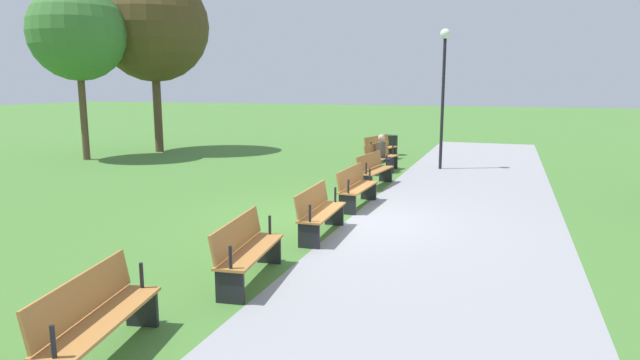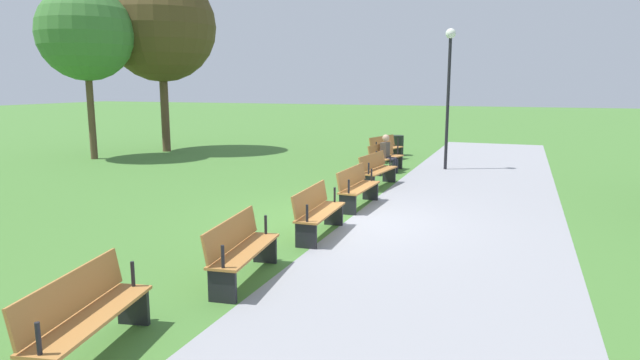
{
  "view_description": "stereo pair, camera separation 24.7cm",
  "coord_description": "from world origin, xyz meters",
  "px_view_note": "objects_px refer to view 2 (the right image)",
  "views": [
    {
      "loc": [
        10.35,
        3.08,
        2.75
      ],
      "look_at": [
        -0.0,
        -0.51,
        0.8
      ],
      "focal_mm": 30.33,
      "sensor_mm": 36.0,
      "label": 1
    },
    {
      "loc": [
        10.27,
        3.32,
        2.75
      ],
      "look_at": [
        -0.0,
        -0.51,
        0.8
      ],
      "focal_mm": 30.33,
      "sensor_mm": 36.0,
      "label": 2
    }
  ],
  "objects_px": {
    "bench_4": "(317,210)",
    "bench_6": "(85,314)",
    "bench_2": "(377,169)",
    "bench_5": "(241,248)",
    "person_seated": "(388,153)",
    "lamp_post": "(449,74)",
    "bench_3": "(357,186)",
    "trash_bin": "(397,145)",
    "tree_1": "(85,34)",
    "bench_1": "(385,157)",
    "tree_4": "(161,27)",
    "bench_0": "(385,148)"
  },
  "relations": [
    {
      "from": "bench_1",
      "to": "tree_4",
      "type": "height_order",
      "value": "tree_4"
    },
    {
      "from": "bench_6",
      "to": "person_seated",
      "type": "bearing_deg",
      "value": 168.33
    },
    {
      "from": "bench_5",
      "to": "tree_1",
      "type": "xyz_separation_m",
      "value": [
        -9.3,
        -11.26,
        4.05
      ]
    },
    {
      "from": "bench_1",
      "to": "bench_4",
      "type": "height_order",
      "value": "same"
    },
    {
      "from": "person_seated",
      "to": "bench_3",
      "type": "bearing_deg",
      "value": 16.52
    },
    {
      "from": "tree_4",
      "to": "bench_3",
      "type": "bearing_deg",
      "value": 55.49
    },
    {
      "from": "person_seated",
      "to": "tree_4",
      "type": "relative_size",
      "value": 0.17
    },
    {
      "from": "bench_1",
      "to": "bench_3",
      "type": "distance_m",
      "value": 5.08
    },
    {
      "from": "tree_1",
      "to": "bench_4",
      "type": "bearing_deg",
      "value": 59.43
    },
    {
      "from": "lamp_post",
      "to": "bench_3",
      "type": "bearing_deg",
      "value": -10.4
    },
    {
      "from": "person_seated",
      "to": "tree_1",
      "type": "bearing_deg",
      "value": -75.29
    },
    {
      "from": "bench_4",
      "to": "person_seated",
      "type": "xyz_separation_m",
      "value": [
        -7.46,
        -0.47,
        0.16
      ]
    },
    {
      "from": "bench_2",
      "to": "tree_1",
      "type": "relative_size",
      "value": 0.29
    },
    {
      "from": "bench_2",
      "to": "tree_4",
      "type": "distance_m",
      "value": 12.01
    },
    {
      "from": "bench_2",
      "to": "trash_bin",
      "type": "bearing_deg",
      "value": -165.57
    },
    {
      "from": "bench_3",
      "to": "tree_1",
      "type": "relative_size",
      "value": 0.28
    },
    {
      "from": "person_seated",
      "to": "lamp_post",
      "type": "xyz_separation_m",
      "value": [
        -1.34,
        1.62,
        2.43
      ]
    },
    {
      "from": "trash_bin",
      "to": "bench_4",
      "type": "bearing_deg",
      "value": 5.37
    },
    {
      "from": "person_seated",
      "to": "tree_4",
      "type": "distance_m",
      "value": 11.01
    },
    {
      "from": "bench_2",
      "to": "tree_4",
      "type": "xyz_separation_m",
      "value": [
        -4.57,
        -10.14,
        4.52
      ]
    },
    {
      "from": "bench_4",
      "to": "bench_5",
      "type": "distance_m",
      "value": 2.54
    },
    {
      "from": "bench_2",
      "to": "bench_4",
      "type": "bearing_deg",
      "value": 8.88
    },
    {
      "from": "tree_4",
      "to": "tree_1",
      "type": "bearing_deg",
      "value": -21.3
    },
    {
      "from": "bench_5",
      "to": "tree_1",
      "type": "relative_size",
      "value": 0.29
    },
    {
      "from": "tree_1",
      "to": "lamp_post",
      "type": "distance_m",
      "value": 12.85
    },
    {
      "from": "bench_1",
      "to": "tree_4",
      "type": "xyz_separation_m",
      "value": [
        -2.06,
        -9.75,
        4.52
      ]
    },
    {
      "from": "tree_1",
      "to": "tree_4",
      "type": "relative_size",
      "value": 0.87
    },
    {
      "from": "bench_1",
      "to": "bench_5",
      "type": "bearing_deg",
      "value": 13.33
    },
    {
      "from": "bench_3",
      "to": "bench_5",
      "type": "bearing_deg",
      "value": 0.01
    },
    {
      "from": "bench_3",
      "to": "bench_5",
      "type": "xyz_separation_m",
      "value": [
        5.07,
        -0.2,
        0.0
      ]
    },
    {
      "from": "bench_1",
      "to": "tree_1",
      "type": "height_order",
      "value": "tree_1"
    },
    {
      "from": "bench_6",
      "to": "bench_3",
      "type": "bearing_deg",
      "value": 164.46
    },
    {
      "from": "trash_bin",
      "to": "bench_6",
      "type": "bearing_deg",
      "value": 1.76
    },
    {
      "from": "person_seated",
      "to": "tree_1",
      "type": "relative_size",
      "value": 0.19
    },
    {
      "from": "person_seated",
      "to": "lamp_post",
      "type": "distance_m",
      "value": 3.21
    },
    {
      "from": "tree_1",
      "to": "lamp_post",
      "type": "relative_size",
      "value": 1.39
    },
    {
      "from": "bench_2",
      "to": "bench_3",
      "type": "bearing_deg",
      "value": 11.1
    },
    {
      "from": "bench_0",
      "to": "tree_1",
      "type": "height_order",
      "value": "tree_1"
    },
    {
      "from": "bench_3",
      "to": "tree_1",
      "type": "height_order",
      "value": "tree_1"
    },
    {
      "from": "bench_0",
      "to": "bench_1",
      "type": "distance_m",
      "value": 2.54
    },
    {
      "from": "bench_4",
      "to": "person_seated",
      "type": "distance_m",
      "value": 7.48
    },
    {
      "from": "bench_0",
      "to": "tree_1",
      "type": "distance_m",
      "value": 11.53
    },
    {
      "from": "bench_6",
      "to": "person_seated",
      "type": "xyz_separation_m",
      "value": [
        -12.5,
        0.12,
        0.16
      ]
    },
    {
      "from": "bench_4",
      "to": "trash_bin",
      "type": "bearing_deg",
      "value": -176.85
    },
    {
      "from": "bench_4",
      "to": "bench_6",
      "type": "xyz_separation_m",
      "value": [
        5.04,
        -0.59,
        0.0
      ]
    },
    {
      "from": "bench_6",
      "to": "person_seated",
      "type": "distance_m",
      "value": 12.5
    },
    {
      "from": "bench_2",
      "to": "bench_6",
      "type": "relative_size",
      "value": 0.99
    },
    {
      "from": "bench_2",
      "to": "person_seated",
      "type": "distance_m",
      "value": 2.41
    },
    {
      "from": "bench_2",
      "to": "person_seated",
      "type": "height_order",
      "value": "person_seated"
    },
    {
      "from": "bench_2",
      "to": "person_seated",
      "type": "xyz_separation_m",
      "value": [
        -2.39,
        -0.27,
        0.16
      ]
    }
  ]
}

